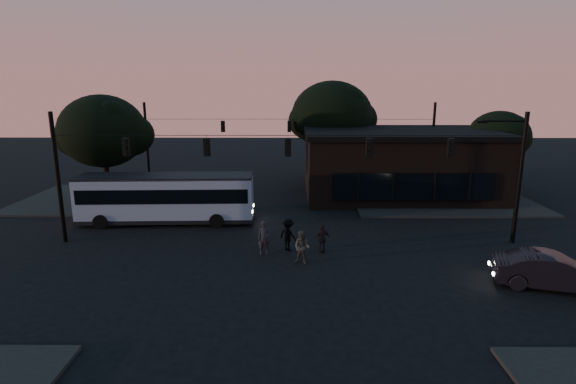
{
  "coord_description": "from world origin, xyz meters",
  "views": [
    {
      "loc": [
        0.19,
        -20.74,
        8.76
      ],
      "look_at": [
        0.0,
        4.0,
        3.0
      ],
      "focal_mm": 28.0,
      "sensor_mm": 36.0,
      "label": 1
    }
  ],
  "objects_px": {
    "bus": "(167,196)",
    "pedestrian_a": "(264,238)",
    "pedestrian_d": "(288,235)",
    "building": "(398,163)",
    "car": "(552,271)",
    "pedestrian_b": "(302,247)",
    "pedestrian_c": "(322,239)"
  },
  "relations": [
    {
      "from": "car",
      "to": "pedestrian_d",
      "type": "bearing_deg",
      "value": 83.94
    },
    {
      "from": "building",
      "to": "pedestrian_d",
      "type": "xyz_separation_m",
      "value": [
        -8.98,
        -13.3,
        -1.81
      ]
    },
    {
      "from": "pedestrian_c",
      "to": "bus",
      "type": "bearing_deg",
      "value": -46.85
    },
    {
      "from": "pedestrian_b",
      "to": "car",
      "type": "bearing_deg",
      "value": 8.82
    },
    {
      "from": "bus",
      "to": "pedestrian_c",
      "type": "distance_m",
      "value": 11.39
    },
    {
      "from": "pedestrian_c",
      "to": "pedestrian_d",
      "type": "xyz_separation_m",
      "value": [
        -1.84,
        0.35,
        0.1
      ]
    },
    {
      "from": "building",
      "to": "pedestrian_a",
      "type": "distance_m",
      "value": 17.37
    },
    {
      "from": "car",
      "to": "pedestrian_d",
      "type": "height_order",
      "value": "pedestrian_d"
    },
    {
      "from": "building",
      "to": "pedestrian_a",
      "type": "height_order",
      "value": "building"
    },
    {
      "from": "pedestrian_a",
      "to": "pedestrian_d",
      "type": "height_order",
      "value": "pedestrian_a"
    },
    {
      "from": "pedestrian_b",
      "to": "pedestrian_c",
      "type": "height_order",
      "value": "pedestrian_b"
    },
    {
      "from": "bus",
      "to": "pedestrian_a",
      "type": "xyz_separation_m",
      "value": [
        6.76,
        -5.79,
        -0.88
      ]
    },
    {
      "from": "bus",
      "to": "pedestrian_d",
      "type": "distance_m",
      "value": 9.63
    },
    {
      "from": "bus",
      "to": "car",
      "type": "height_order",
      "value": "bus"
    },
    {
      "from": "building",
      "to": "pedestrian_d",
      "type": "height_order",
      "value": "building"
    },
    {
      "from": "bus",
      "to": "pedestrian_a",
      "type": "relative_size",
      "value": 6.26
    },
    {
      "from": "car",
      "to": "pedestrian_a",
      "type": "xyz_separation_m",
      "value": [
        -13.07,
        4.1,
        0.11
      ]
    },
    {
      "from": "car",
      "to": "pedestrian_b",
      "type": "height_order",
      "value": "pedestrian_b"
    },
    {
      "from": "pedestrian_b",
      "to": "pedestrian_d",
      "type": "xyz_separation_m",
      "value": [
        -0.71,
        1.9,
        0.04
      ]
    },
    {
      "from": "building",
      "to": "pedestrian_b",
      "type": "relative_size",
      "value": 8.97
    },
    {
      "from": "pedestrian_c",
      "to": "car",
      "type": "bearing_deg",
      "value": 138.82
    },
    {
      "from": "pedestrian_a",
      "to": "pedestrian_c",
      "type": "relative_size",
      "value": 1.15
    },
    {
      "from": "pedestrian_b",
      "to": "pedestrian_c",
      "type": "bearing_deg",
      "value": 76.75
    },
    {
      "from": "car",
      "to": "pedestrian_b",
      "type": "xyz_separation_m",
      "value": [
        -11.07,
        2.8,
        0.06
      ]
    },
    {
      "from": "building",
      "to": "pedestrian_c",
      "type": "bearing_deg",
      "value": -117.6
    },
    {
      "from": "bus",
      "to": "pedestrian_d",
      "type": "relative_size",
      "value": 6.38
    },
    {
      "from": "car",
      "to": "pedestrian_d",
      "type": "relative_size",
      "value": 2.71
    },
    {
      "from": "pedestrian_c",
      "to": "pedestrian_d",
      "type": "bearing_deg",
      "value": -28.35
    },
    {
      "from": "bus",
      "to": "pedestrian_b",
      "type": "height_order",
      "value": "bus"
    },
    {
      "from": "bus",
      "to": "pedestrian_b",
      "type": "xyz_separation_m",
      "value": [
        8.76,
        -7.09,
        -0.94
      ]
    },
    {
      "from": "pedestrian_b",
      "to": "pedestrian_c",
      "type": "xyz_separation_m",
      "value": [
        1.13,
        1.55,
        -0.06
      ]
    },
    {
      "from": "car",
      "to": "pedestrian_a",
      "type": "relative_size",
      "value": 2.66
    }
  ]
}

